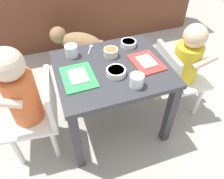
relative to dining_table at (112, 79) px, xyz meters
The scene contains 13 objects.
ground_plane 0.38m from the dining_table, ahead, with size 7.00×7.00×0.00m, color #9E998E.
dining_table is the anchor object (origin of this frame).
seated_child_left 0.46m from the dining_table, behind, with size 0.31×0.31×0.69m.
seated_child_right 0.45m from the dining_table, ahead, with size 0.29×0.29×0.63m.
dog 0.74m from the dining_table, 94.36° to the left, with size 0.43×0.36×0.31m.
food_tray_left 0.21m from the dining_table, behind, with size 0.16×0.21×0.02m.
food_tray_right 0.21m from the dining_table, ahead, with size 0.16×0.20×0.02m.
water_cup_left 0.21m from the dining_table, 69.74° to the right, with size 0.07×0.07×0.06m.
water_cup_right 0.27m from the dining_table, 136.07° to the left, with size 0.07×0.07×0.06m.
veggie_bowl_far 0.15m from the dining_table, 74.27° to the left, with size 0.08×0.08×0.04m.
cereal_bowl_right_side 0.12m from the dining_table, 90.09° to the right, with size 0.10×0.10×0.03m.
veggie_bowl_near 0.25m from the dining_table, 45.51° to the left, with size 0.09×0.09×0.03m.
spoon_by_left_tray 0.23m from the dining_table, 107.26° to the left, with size 0.06×0.09×0.01m.
Camera 1 is at (-0.30, -0.86, 1.18)m, focal length 35.21 mm.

